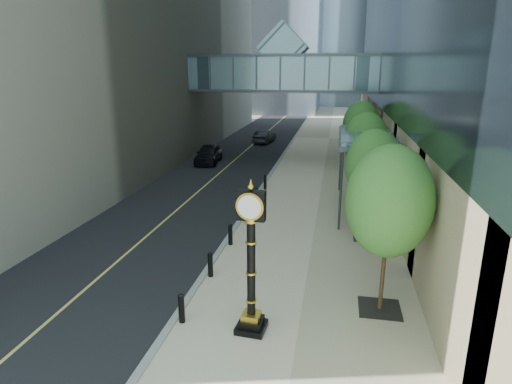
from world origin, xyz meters
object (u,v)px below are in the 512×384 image
Objects in this scene: pedestrian at (391,230)px; street_clock at (251,270)px; car_near at (209,154)px; car_far at (265,136)px.

street_clock is at bearing 46.40° from pedestrian.
street_clock is at bearing -75.45° from car_near.
street_clock reaches higher than pedestrian.
pedestrian is 0.40× the size of car_far.
car_near is 1.10× the size of car_far.
car_near reaches higher than car_far.
car_far is at bearing 103.63° from street_clock.
pedestrian is 21.07m from car_near.
car_near is at bearing -60.16° from pedestrian.
car_near is at bearing 82.67° from car_far.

